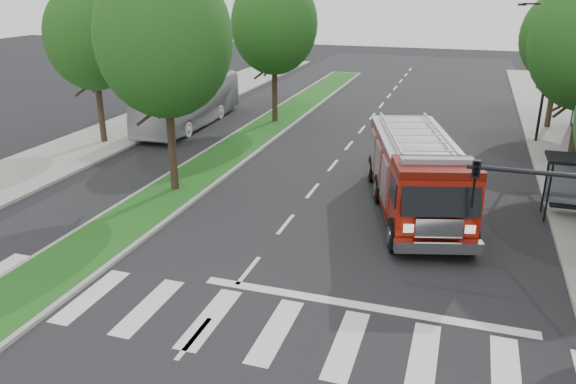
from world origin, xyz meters
The scene contains 10 objects.
ground centered at (0.00, 0.00, 0.00)m, with size 140.00×140.00×0.00m, color black.
sidewalk_left centered at (-14.50, 10.00, 0.07)m, with size 5.00×80.00×0.15m, color gray.
median centered at (-6.00, 18.00, 0.08)m, with size 3.00×50.00×0.15m.
tree_right_far centered at (11.50, 24.00, 5.84)m, with size 5.00×5.00×8.73m.
tree_median_near centered at (-6.00, 6.00, 6.81)m, with size 5.80×5.80×10.16m.
tree_median_far centered at (-6.00, 20.00, 6.49)m, with size 5.60×5.60×9.72m.
tree_left_mid centered at (-14.00, 12.00, 6.16)m, with size 5.20×5.20×9.16m.
streetlight_right_far centered at (10.35, 20.00, 4.48)m, with size 2.11×0.20×8.00m.
fire_engine centered at (4.67, 6.96, 1.63)m, with size 5.43×10.24×3.40m.
city_bus centered at (-11.20, 17.72, 1.59)m, with size 2.67×11.43×3.18m, color #B8B8BC.
Camera 1 is at (6.37, -15.42, 9.07)m, focal length 35.00 mm.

